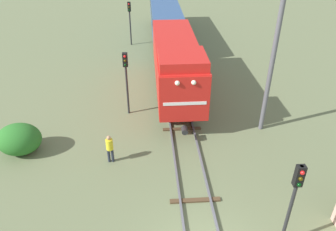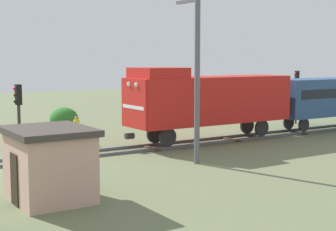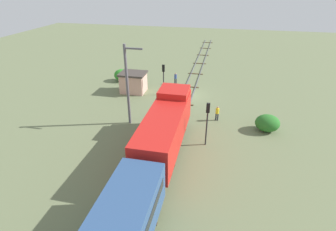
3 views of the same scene
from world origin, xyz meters
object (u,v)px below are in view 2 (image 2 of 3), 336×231
at_px(locomotive, 208,99).
at_px(traffic_signal_near, 19,113).
at_px(catenary_mast, 197,74).
at_px(traffic_signal_mid, 152,93).
at_px(worker_by_signal, 77,127).
at_px(relay_hut, 49,164).
at_px(traffic_signal_far, 297,87).

relative_size(locomotive, traffic_signal_near, 2.79).
bearing_deg(locomotive, traffic_signal_near, -76.06).
bearing_deg(catenary_mast, traffic_signal_mid, 163.64).
bearing_deg(traffic_signal_near, worker_by_signal, 141.96).
bearing_deg(locomotive, relay_hut, -60.16).
distance_m(traffic_signal_mid, traffic_signal_far, 13.74).
bearing_deg(worker_by_signal, traffic_signal_near, -110.03).
xyz_separation_m(locomotive, traffic_signal_mid, (-3.40, -2.02, 0.23)).
distance_m(worker_by_signal, relay_hut, 13.14).
distance_m(traffic_signal_near, worker_by_signal, 9.58).
height_order(locomotive, traffic_signal_near, locomotive).
xyz_separation_m(traffic_signal_near, traffic_signal_mid, (-6.60, 10.87, 0.11)).
relative_size(traffic_signal_near, worker_by_signal, 2.45).
bearing_deg(worker_by_signal, catenary_mast, -55.94).
height_order(traffic_signal_far, worker_by_signal, traffic_signal_far).
bearing_deg(locomotive, worker_by_signal, -120.60).
xyz_separation_m(traffic_signal_far, worker_by_signal, (-0.60, -18.82, -1.99)).
bearing_deg(catenary_mast, locomotive, 137.86).
height_order(traffic_signal_near, traffic_signal_mid, traffic_signal_mid).
distance_m(locomotive, traffic_signal_far, 12.26).
relative_size(traffic_signal_mid, relay_hut, 1.24).
bearing_deg(traffic_signal_mid, worker_by_signal, -98.95).
bearing_deg(relay_hut, traffic_signal_mid, 134.60).
height_order(traffic_signal_mid, worker_by_signal, traffic_signal_mid).
height_order(traffic_signal_far, relay_hut, traffic_signal_far).
relative_size(traffic_signal_mid, catenary_mast, 0.51).
relative_size(worker_by_signal, relay_hut, 0.49).
height_order(traffic_signal_far, catenary_mast, catenary_mast).
xyz_separation_m(locomotive, relay_hut, (7.50, -13.08, -1.38)).
bearing_deg(locomotive, traffic_signal_far, 107.08).
xyz_separation_m(locomotive, traffic_signal_far, (-3.60, 11.72, 0.21)).
bearing_deg(relay_hut, traffic_signal_far, 114.12).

